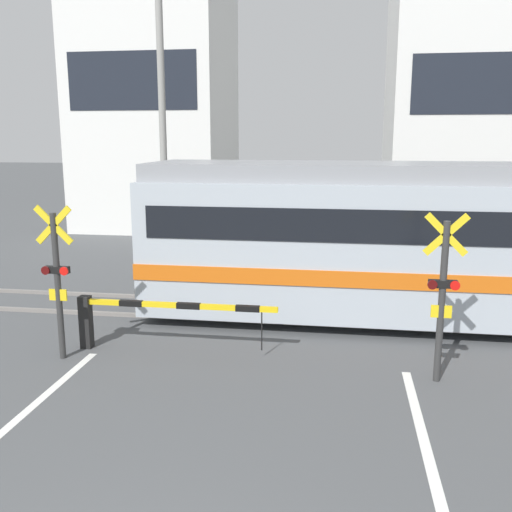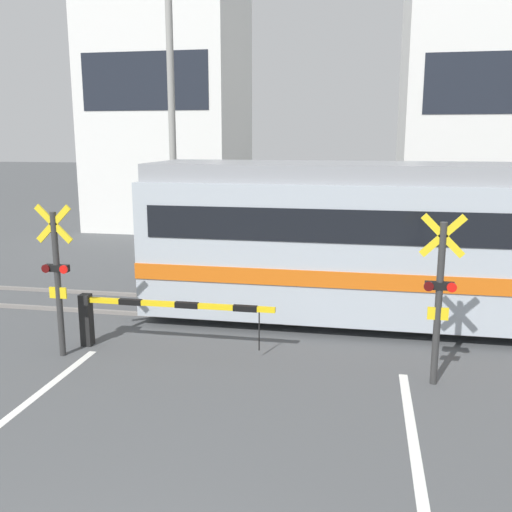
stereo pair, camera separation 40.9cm
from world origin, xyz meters
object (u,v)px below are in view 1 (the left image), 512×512
(crossing_barrier_far, at_px, (357,259))
(crossing_signal_right, at_px, (442,291))
(pedestrian, at_px, (258,229))
(crossing_signal_left, at_px, (57,276))
(crossing_barrier_near, at_px, (136,314))

(crossing_barrier_far, bearing_deg, crossing_signal_right, -79.03)
(crossing_signal_right, height_order, pedestrian, crossing_signal_right)
(crossing_signal_left, height_order, pedestrian, crossing_signal_left)
(crossing_barrier_near, relative_size, crossing_signal_right, 1.35)
(crossing_signal_left, relative_size, pedestrian, 1.66)
(crossing_barrier_near, bearing_deg, pedestrian, 83.29)
(crossing_barrier_near, bearing_deg, crossing_barrier_far, 53.28)
(crossing_signal_left, distance_m, pedestrian, 9.30)
(crossing_barrier_near, distance_m, pedestrian, 8.53)
(crossing_barrier_near, height_order, pedestrian, pedestrian)
(crossing_barrier_far, distance_m, crossing_signal_left, 8.06)
(crossing_barrier_near, relative_size, crossing_barrier_far, 1.00)
(crossing_barrier_far, distance_m, crossing_signal_right, 6.21)
(crossing_signal_right, distance_m, pedestrian, 10.00)
(crossing_barrier_far, bearing_deg, crossing_signal_left, -131.03)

